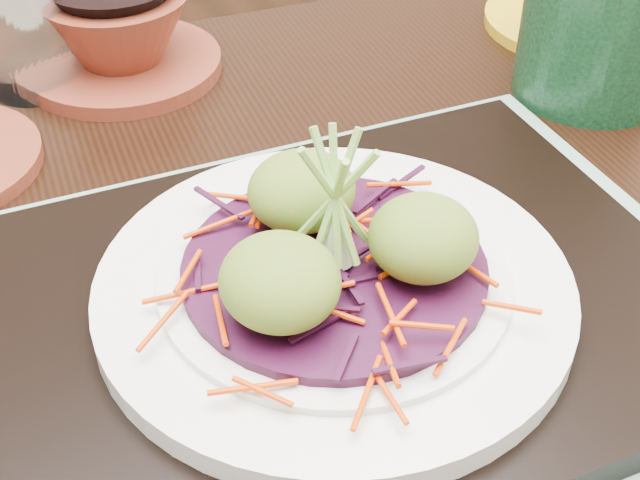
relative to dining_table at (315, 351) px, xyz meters
name	(u,v)px	position (x,y,z in m)	size (l,w,h in m)	color
dining_table	(315,351)	(0.00, 0.00, 0.00)	(1.21, 0.85, 0.72)	black
placemat	(334,324)	(-0.02, -0.07, 0.10)	(0.51, 0.40, 0.00)	gray
serving_tray	(334,310)	(-0.02, -0.07, 0.11)	(0.44, 0.33, 0.02)	black
white_plate	(334,287)	(-0.02, -0.07, 0.13)	(0.29, 0.29, 0.02)	silver
cabbage_bed	(334,268)	(-0.02, -0.07, 0.14)	(0.18, 0.18, 0.01)	#390B2A
carrot_julienne	(334,257)	(-0.02, -0.07, 0.15)	(0.22, 0.22, 0.01)	#D73903
guacamole_scoops	(335,235)	(-0.02, -0.07, 0.17)	(0.16, 0.14, 0.05)	#5D7021
scallion_garnish	(335,204)	(-0.02, -0.07, 0.19)	(0.07, 0.07, 0.10)	#81B448
water_glass	(24,30)	(-0.13, 0.32, 0.15)	(0.08, 0.08, 0.11)	white
terracotta_bowl_set	(119,38)	(-0.05, 0.31, 0.13)	(0.23, 0.23, 0.07)	maroon
yellow_plate	(577,21)	(0.38, 0.21, 0.10)	(0.18, 0.18, 0.01)	#BD9615
green_jar	(603,9)	(0.31, 0.10, 0.17)	(0.13, 0.13, 0.15)	#174123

